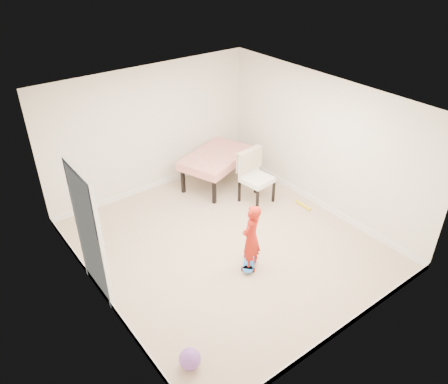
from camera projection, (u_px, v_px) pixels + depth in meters
ground at (226, 244)px, 7.67m from camera, size 5.00×5.00×0.00m
ceiling at (227, 104)px, 6.32m from camera, size 4.50×5.00×0.04m
wall_back at (151, 131)px, 8.68m from camera, size 4.50×0.04×2.60m
wall_front at (350, 262)px, 5.31m from camera, size 4.50×0.04×2.60m
wall_left at (95, 231)px, 5.85m from camera, size 0.04×5.00×2.60m
wall_right at (321, 144)px, 8.14m from camera, size 0.04×5.00×2.60m
door at (90, 236)px, 6.20m from camera, size 0.11×0.94×2.11m
baseboard_back at (156, 184)px, 9.33m from camera, size 4.50×0.02×0.12m
baseboard_front at (337, 332)px, 5.95m from camera, size 4.50×0.02×0.12m
baseboard_left at (107, 298)px, 6.49m from camera, size 0.02×5.00×0.12m
baseboard_right at (314, 200)px, 8.79m from camera, size 0.02×5.00×0.12m
dining_table at (216, 169)px, 9.29m from camera, size 1.76×1.43×0.71m
dining_chair at (257, 178)px, 8.59m from camera, size 0.67×0.74×1.08m
skateboard at (249, 262)px, 7.21m from camera, size 0.60×0.58×0.09m
child at (251, 239)px, 6.86m from camera, size 0.50×0.42×1.16m
balloon at (190, 359)px, 5.49m from camera, size 0.28×0.28×0.28m
foam_toy at (303, 205)px, 8.69m from camera, size 0.07×0.40×0.06m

